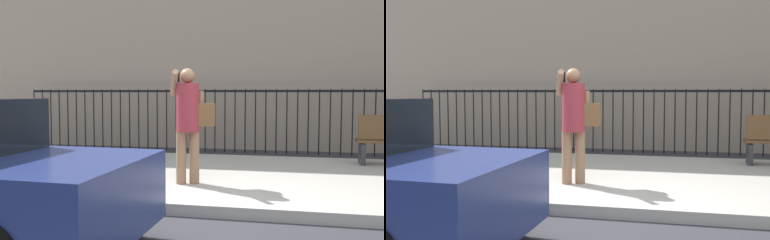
# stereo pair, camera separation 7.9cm
# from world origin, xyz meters

# --- Properties ---
(ground_plane) EXTENTS (60.00, 60.00, 0.00)m
(ground_plane) POSITION_xyz_m (0.00, 0.00, 0.00)
(ground_plane) COLOR #333338
(sidewalk) EXTENTS (28.00, 4.40, 0.15)m
(sidewalk) POSITION_xyz_m (0.00, 2.20, 0.07)
(sidewalk) COLOR #B2ADA3
(sidewalk) RESTS_ON ground
(iron_fence) EXTENTS (12.03, 0.04, 1.60)m
(iron_fence) POSITION_xyz_m (0.00, 5.90, 1.02)
(iron_fence) COLOR black
(iron_fence) RESTS_ON ground
(pedestrian_on_phone) EXTENTS (0.72, 0.53, 1.72)m
(pedestrian_on_phone) POSITION_xyz_m (-0.51, 1.23, 1.15)
(pedestrian_on_phone) COLOR #936B4C
(pedestrian_on_phone) RESTS_ON sidewalk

